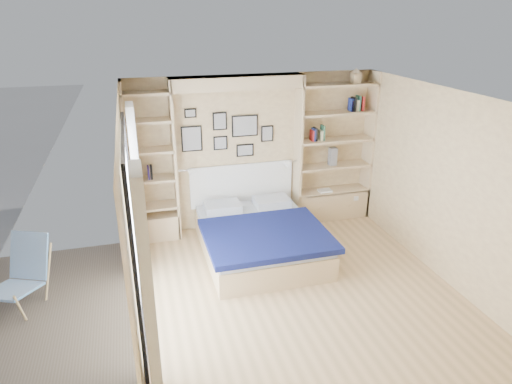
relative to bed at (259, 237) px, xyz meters
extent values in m
plane|color=tan|center=(0.21, -1.15, -0.28)|extent=(4.50, 4.50, 0.00)
plane|color=beige|center=(0.21, 1.10, 0.97)|extent=(4.00, 0.00, 4.00)
plane|color=beige|center=(0.21, -3.40, 0.97)|extent=(4.00, 0.00, 4.00)
plane|color=beige|center=(-1.79, -1.15, 0.97)|extent=(0.00, 4.50, 4.50)
plane|color=beige|center=(2.21, -1.15, 0.97)|extent=(0.00, 4.50, 4.50)
plane|color=white|center=(0.21, -1.15, 2.22)|extent=(4.50, 4.50, 0.00)
cube|color=tan|center=(-1.09, 0.93, 0.97)|extent=(0.04, 0.35, 2.50)
cube|color=tan|center=(0.91, 0.93, 0.97)|extent=(0.04, 0.35, 2.50)
cube|color=tan|center=(-0.09, 0.93, 2.12)|extent=(2.00, 0.35, 0.20)
cube|color=tan|center=(2.19, 0.93, 0.97)|extent=(0.04, 0.35, 2.50)
cube|color=tan|center=(-1.77, 0.93, 0.97)|extent=(0.04, 0.35, 2.50)
cube|color=tan|center=(1.56, 0.93, -0.03)|extent=(1.30, 0.35, 0.50)
cube|color=tan|center=(-1.44, 0.93, -0.08)|extent=(0.70, 0.35, 0.40)
cube|color=black|center=(-1.76, -1.15, 1.95)|extent=(0.04, 2.08, 0.06)
cube|color=black|center=(-1.76, -1.15, -0.25)|extent=(0.04, 2.08, 0.06)
cube|color=black|center=(-1.76, -2.17, 0.82)|extent=(0.04, 0.06, 2.20)
cube|color=black|center=(-1.76, -0.13, 0.82)|extent=(0.04, 0.06, 2.20)
cube|color=silver|center=(-1.77, -1.15, 0.84)|extent=(0.01, 2.00, 2.20)
cube|color=white|center=(-1.67, -2.45, 0.87)|extent=(0.10, 0.45, 2.30)
cube|color=white|center=(-1.67, 0.15, 0.87)|extent=(0.10, 0.45, 2.30)
cube|color=tan|center=(1.56, 0.93, 0.22)|extent=(1.30, 0.35, 0.04)
cube|color=tan|center=(1.56, 0.93, 0.67)|extent=(1.30, 0.35, 0.04)
cube|color=tan|center=(1.56, 0.93, 1.12)|extent=(1.30, 0.35, 0.04)
cube|color=tan|center=(1.56, 0.93, 1.57)|extent=(1.30, 0.35, 0.04)
cube|color=tan|center=(1.56, 0.93, 2.02)|extent=(1.30, 0.35, 0.04)
cube|color=tan|center=(-1.44, 0.93, 0.27)|extent=(0.70, 0.35, 0.04)
cube|color=tan|center=(-1.44, 0.93, 0.72)|extent=(0.70, 0.35, 0.04)
cube|color=tan|center=(-1.44, 0.93, 1.17)|extent=(0.70, 0.35, 0.04)
cube|color=tan|center=(-1.44, 0.93, 1.62)|extent=(0.70, 0.35, 0.04)
cube|color=tan|center=(-1.44, 0.93, 2.02)|extent=(0.70, 0.35, 0.04)
cube|color=tan|center=(0.00, -0.01, -0.10)|extent=(1.62, 2.02, 0.35)
cube|color=silver|center=(0.00, -0.01, 0.13)|extent=(1.58, 1.98, 0.10)
cube|color=#0E1547|center=(0.00, -0.36, 0.20)|extent=(1.72, 1.42, 0.08)
cube|color=silver|center=(-0.40, 0.70, 0.24)|extent=(0.56, 0.40, 0.12)
cube|color=silver|center=(0.40, 0.70, 0.24)|extent=(0.56, 0.40, 0.12)
cube|color=white|center=(0.00, 1.07, 0.44)|extent=(1.72, 0.04, 0.70)
cube|color=black|center=(-0.79, 1.08, 1.27)|extent=(0.32, 0.02, 0.40)
cube|color=gray|center=(-0.79, 1.06, 1.27)|extent=(0.28, 0.01, 0.36)
cube|color=black|center=(-0.34, 1.08, 1.52)|extent=(0.22, 0.02, 0.28)
cube|color=gray|center=(-0.34, 1.06, 1.52)|extent=(0.18, 0.01, 0.24)
cube|color=black|center=(-0.34, 1.08, 1.17)|extent=(0.22, 0.02, 0.22)
cube|color=gray|center=(-0.34, 1.06, 1.17)|extent=(0.18, 0.01, 0.18)
cube|color=black|center=(0.06, 1.08, 1.42)|extent=(0.42, 0.02, 0.34)
cube|color=gray|center=(0.06, 1.06, 1.42)|extent=(0.38, 0.01, 0.30)
cube|color=black|center=(0.06, 1.08, 1.02)|extent=(0.28, 0.02, 0.20)
cube|color=gray|center=(0.06, 1.06, 1.02)|extent=(0.24, 0.01, 0.16)
cube|color=black|center=(0.43, 1.08, 1.27)|extent=(0.20, 0.02, 0.26)
cube|color=gray|center=(0.43, 1.06, 1.27)|extent=(0.16, 0.01, 0.22)
cube|color=black|center=(-0.79, 1.08, 1.67)|extent=(0.18, 0.02, 0.14)
cube|color=gray|center=(-0.79, 1.06, 1.67)|extent=(0.14, 0.01, 0.10)
cylinder|color=silver|center=(-0.95, 0.85, 0.84)|extent=(0.20, 0.02, 0.02)
cone|color=white|center=(-0.85, 0.85, 0.82)|extent=(0.13, 0.12, 0.15)
cylinder|color=silver|center=(0.77, 0.85, 0.84)|extent=(0.20, 0.02, 0.02)
cone|color=white|center=(0.67, 0.85, 0.82)|extent=(0.13, 0.12, 0.15)
cube|color=#A51E1E|center=(1.15, 0.92, 1.23)|extent=(0.02, 0.15, 0.17)
cube|color=navy|center=(1.17, 0.92, 1.25)|extent=(0.03, 0.15, 0.20)
cube|color=black|center=(1.20, 0.92, 1.25)|extent=(0.03, 0.15, 0.21)
cube|color=#BAB989|center=(1.30, 0.92, 1.23)|extent=(0.04, 0.15, 0.16)
cube|color=#26593F|center=(1.33, 0.92, 1.27)|extent=(0.03, 0.15, 0.24)
cube|color=#B52A41|center=(1.80, 0.92, 1.68)|extent=(0.02, 0.15, 0.18)
cube|color=navy|center=(1.80, 0.92, 1.70)|extent=(0.03, 0.15, 0.21)
cube|color=black|center=(1.85, 0.92, 1.71)|extent=(0.03, 0.15, 0.22)
cube|color=#BFB28C|center=(1.90, 0.92, 1.68)|extent=(0.04, 0.15, 0.18)
cube|color=#255645|center=(1.93, 0.92, 1.72)|extent=(0.03, 0.15, 0.25)
cube|color=#A51E1E|center=(1.99, 0.92, 1.71)|extent=(0.03, 0.15, 0.23)
cube|color=navy|center=(-1.49, 0.92, 0.84)|extent=(0.02, 0.15, 0.19)
cube|color=black|center=(-1.44, 0.92, 0.84)|extent=(0.03, 0.15, 0.20)
cube|color=tan|center=(1.85, 0.92, 2.12)|extent=(0.13, 0.13, 0.15)
cone|color=tan|center=(1.85, 0.92, 2.23)|extent=(0.20, 0.20, 0.08)
cube|color=slate|center=(1.54, 0.92, 0.84)|extent=(0.12, 0.12, 0.30)
cube|color=white|center=(1.41, 0.87, 0.26)|extent=(0.22, 0.16, 0.03)
cylinder|color=tan|center=(-3.10, -0.88, -0.06)|extent=(0.08, 0.14, 0.43)
cylinder|color=tan|center=(-3.30, -0.14, 0.05)|extent=(0.17, 0.33, 0.70)
cylinder|color=tan|center=(-2.86, -0.34, 0.05)|extent=(0.17, 0.33, 0.70)
cube|color=#3472BF|center=(-3.23, -0.59, 0.03)|extent=(0.69, 0.74, 0.15)
cube|color=#3472BF|center=(-3.06, -0.21, 0.27)|extent=(0.54, 0.41, 0.57)
camera|label=1|loc=(-1.66, -5.79, 3.11)|focal=32.00mm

